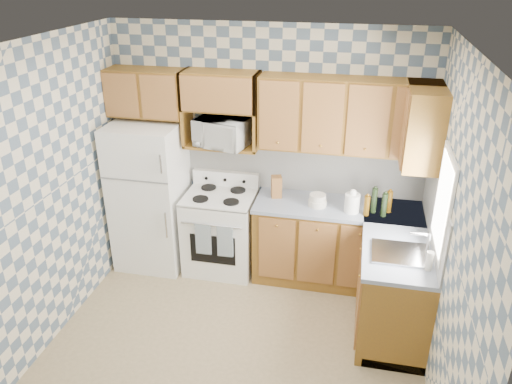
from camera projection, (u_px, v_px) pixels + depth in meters
floor at (234, 347)px, 4.62m from camera, size 3.40×3.40×0.00m
back_wall at (268, 151)px, 5.46m from camera, size 3.40×0.02×2.70m
right_wall at (451, 242)px, 3.72m from camera, size 0.02×3.20×2.70m
backsplash_back at (303, 167)px, 5.44m from camera, size 2.60×0.02×0.56m
backsplash_right at (435, 211)px, 4.49m from camera, size 0.02×1.60×0.56m
refrigerator at (150, 196)px, 5.61m from camera, size 0.75×0.70×1.68m
stove_body at (221, 232)px, 5.64m from camera, size 0.76×0.65×0.90m
cooktop at (220, 196)px, 5.45m from camera, size 0.76×0.65×0.02m
backguard at (226, 178)px, 5.65m from camera, size 0.76×0.08×0.17m
dish_towel_left at (203, 239)px, 5.32m from camera, size 0.17×0.02×0.36m
dish_towel_right at (225, 241)px, 5.27m from camera, size 0.17×0.02×0.36m
base_cabinets_back at (336, 244)px, 5.43m from camera, size 1.75×0.60×0.88m
base_cabinets_right at (392, 277)px, 4.87m from camera, size 0.60×1.60×0.88m
countertop_back at (339, 207)px, 5.22m from camera, size 1.77×0.63×0.04m
countertop_right at (397, 236)px, 4.68m from camera, size 0.63×1.60×0.04m
upper_cabinets_back at (347, 116)px, 4.94m from camera, size 1.75×0.33×0.74m
upper_cabinets_fridge at (146, 93)px, 5.29m from camera, size 0.82×0.33×0.50m
upper_cabinets_right at (423, 126)px, 4.64m from camera, size 0.33×0.70×0.74m
microwave_shelf at (222, 146)px, 5.37m from camera, size 0.80×0.33×0.03m
microwave at (221, 133)px, 5.25m from camera, size 0.60×0.47×0.30m
sink at (400, 254)px, 4.36m from camera, size 0.48×0.40×0.03m
window at (443, 203)px, 4.08m from camera, size 0.02×0.66×0.86m
bottle_0 at (374, 200)px, 5.02m from camera, size 0.06×0.06×0.27m
bottle_1 at (384, 205)px, 4.95m from camera, size 0.06×0.06×0.25m
bottle_2 at (389, 202)px, 5.04m from camera, size 0.06×0.06×0.23m
bottle_3 at (367, 206)px, 4.98m from camera, size 0.06×0.06×0.21m
knife_block at (276, 187)px, 5.35m from camera, size 0.14×0.14×0.24m
electric_kettle at (352, 203)px, 5.05m from camera, size 0.15×0.15×0.20m
food_containers at (318, 200)px, 5.18m from camera, size 0.19×0.19×0.13m
soap_bottle at (429, 261)px, 4.11m from camera, size 0.06×0.06×0.17m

